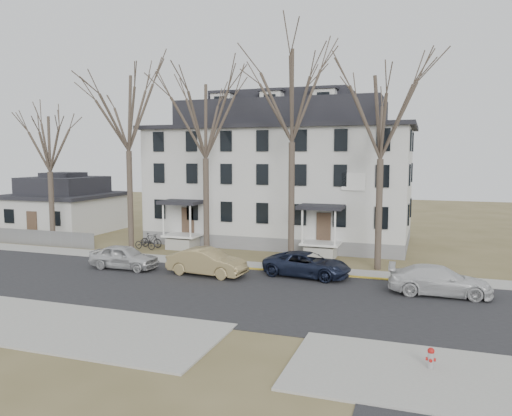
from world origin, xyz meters
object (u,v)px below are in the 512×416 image
at_px(boarding_house, 282,175).
at_px(fire_hydrant, 431,359).
at_px(small_house, 65,207).
at_px(bicycle_right, 151,241).
at_px(tree_bungalow, 49,140).
at_px(tree_mid_left, 205,116).
at_px(car_tan, 207,263).
at_px(car_white, 439,281).
at_px(tree_mid_right, 382,111).
at_px(car_navy, 307,265).
at_px(bicycle_left, 145,244).
at_px(tree_far_left, 128,107).
at_px(tree_center, 292,90).
at_px(car_silver, 124,257).

xyz_separation_m(boarding_house, fire_hydrant, (11.51, -22.40, -4.99)).
height_order(small_house, bicycle_right, small_house).
bearing_deg(bicycle_right, tree_bungalow, 104.79).
distance_m(tree_mid_left, car_tan, 10.35).
distance_m(boarding_house, car_tan, 13.87).
bearing_deg(boarding_house, car_white, -47.41).
bearing_deg(tree_mid_right, car_navy, -137.84).
height_order(boarding_house, tree_mid_left, tree_mid_left).
bearing_deg(car_navy, small_house, 76.07).
relative_size(bicycle_left, fire_hydrant, 2.25).
distance_m(car_navy, fire_hydrant, 12.81).
xyz_separation_m(boarding_house, tree_far_left, (-9.00, -8.15, 4.96)).
bearing_deg(tree_center, bicycle_left, 175.85).
height_order(tree_center, car_white, tree_center).
relative_size(boarding_house, car_silver, 4.83).
height_order(car_silver, car_tan, car_tan).
xyz_separation_m(tree_center, car_navy, (1.84, -3.31, -10.39)).
xyz_separation_m(car_white, fire_hydrant, (-0.46, -9.39, -0.33)).
bearing_deg(car_white, boarding_house, 40.44).
relative_size(car_tan, bicycle_right, 2.57).
xyz_separation_m(tree_far_left, fire_hydrant, (20.51, -14.25, -9.95)).
height_order(tree_mid_left, tree_center, tree_center).
distance_m(car_silver, bicycle_right, 6.98).
relative_size(small_house, car_silver, 2.02).
xyz_separation_m(tree_mid_left, tree_center, (6.00, 0.00, 1.48)).
xyz_separation_m(small_house, tree_center, (23.00, -6.20, 8.84)).
bearing_deg(car_tan, boarding_house, 2.26).
distance_m(boarding_house, car_navy, 13.30).
bearing_deg(car_silver, bicycle_left, 19.56).
bearing_deg(tree_mid_left, bicycle_right, 163.10).
distance_m(car_navy, bicycle_left, 13.85).
height_order(tree_far_left, tree_bungalow, tree_far_left).
relative_size(car_white, fire_hydrant, 6.44).
distance_m(tree_far_left, car_silver, 11.20).
xyz_separation_m(car_navy, car_white, (7.12, -1.55, 0.03)).
xyz_separation_m(small_house, tree_mid_left, (17.00, -6.20, 7.35)).
relative_size(tree_mid_left, car_silver, 2.96).
distance_m(car_white, bicycle_left, 21.12).
height_order(tree_mid_right, tree_bungalow, tree_mid_right).
xyz_separation_m(small_house, tree_bungalow, (4.00, -6.20, 5.87)).
xyz_separation_m(tree_mid_right, fire_hydrant, (3.01, -14.25, -9.21)).
distance_m(tree_bungalow, car_tan, 17.62).
bearing_deg(small_house, car_white, -19.08).
bearing_deg(car_white, tree_mid_left, 69.85).
relative_size(tree_bungalow, bicycle_left, 6.20).
relative_size(car_silver, car_tan, 0.92).
distance_m(small_house, tree_mid_left, 19.53).
xyz_separation_m(car_silver, car_white, (18.22, 0.18, -0.01)).
bearing_deg(bicycle_right, car_tan, -127.86).
bearing_deg(fire_hydrant, tree_center, 120.84).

